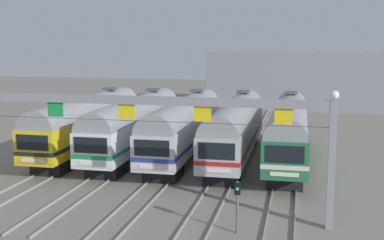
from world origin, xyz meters
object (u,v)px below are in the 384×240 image
object	(u,v)px
commuter_train_silver	(184,125)
catenary_gantry	(127,119)
commuter_train_green	(289,129)
commuter_train_yellow	(88,121)
commuter_train_stainless	(235,127)
yard_signal_mast	(237,197)
commuter_train_white	(135,123)

from	to	relation	value
commuter_train_silver	catenary_gantry	world-z (taller)	catenary_gantry
commuter_train_green	commuter_train_yellow	bearing A→B (deg)	180.00
catenary_gantry	commuter_train_stainless	bearing A→B (deg)	73.10
catenary_gantry	yard_signal_mast	world-z (taller)	catenary_gantry
commuter_train_silver	catenary_gantry	distance (m)	13.74
commuter_train_yellow	yard_signal_mast	xyz separation A→B (m)	(14.35, -15.10, -0.85)
commuter_train_yellow	commuter_train_silver	world-z (taller)	same
commuter_train_yellow	commuter_train_green	size ratio (longest dim) A/B	1.00
commuter_train_yellow	commuter_train_white	size ratio (longest dim) A/B	1.00
commuter_train_yellow	commuter_train_white	xyz separation A→B (m)	(4.10, 0.00, 0.00)
commuter_train_yellow	commuter_train_silver	bearing A→B (deg)	0.00
commuter_train_silver	yard_signal_mast	bearing A→B (deg)	-67.84
commuter_train_green	yard_signal_mast	bearing A→B (deg)	-97.73
commuter_train_stainless	commuter_train_white	bearing A→B (deg)	180.00
commuter_train_white	yard_signal_mast	world-z (taller)	commuter_train_white
commuter_train_silver	commuter_train_stainless	world-z (taller)	same
catenary_gantry	commuter_train_white	bearing A→B (deg)	106.90
commuter_train_white	commuter_train_green	distance (m)	12.30
commuter_train_green	commuter_train_stainless	bearing A→B (deg)	180.00
commuter_train_stainless	catenary_gantry	bearing A→B (deg)	-106.90
commuter_train_silver	commuter_train_stainless	size ratio (longest dim) A/B	1.00
yard_signal_mast	catenary_gantry	bearing A→B (deg)	165.39
commuter_train_silver	commuter_train_stainless	bearing A→B (deg)	0.00
commuter_train_white	yard_signal_mast	distance (m)	18.27
commuter_train_stainless	yard_signal_mast	xyz separation A→B (m)	(2.05, -15.10, -0.85)
commuter_train_yellow	commuter_train_stainless	world-z (taller)	same
commuter_train_green	catenary_gantry	world-z (taller)	catenary_gantry
catenary_gantry	yard_signal_mast	bearing A→B (deg)	-14.61
catenary_gantry	commuter_train_yellow	bearing A→B (deg)	121.28
commuter_train_silver	catenary_gantry	bearing A→B (deg)	-90.00
commuter_train_silver	catenary_gantry	xyz separation A→B (m)	(-0.00, -13.50, 2.56)
commuter_train_white	commuter_train_stainless	distance (m)	8.20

